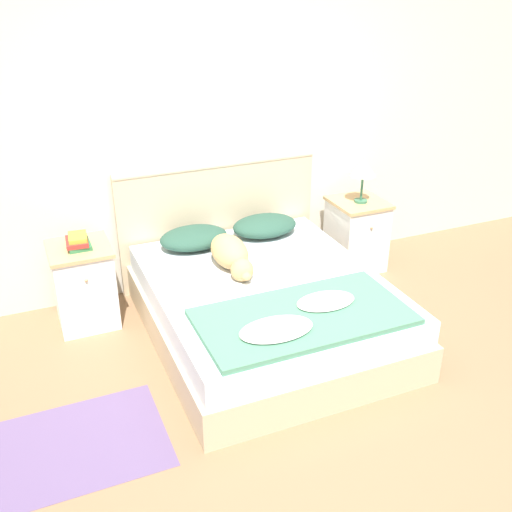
{
  "coord_description": "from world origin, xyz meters",
  "views": [
    {
      "loc": [
        -1.52,
        -2.27,
        2.45
      ],
      "look_at": [
        -0.02,
        1.27,
        0.55
      ],
      "focal_mm": 42.0,
      "sensor_mm": 36.0,
      "label": 1
    }
  ],
  "objects_px": {
    "bed": "(266,308)",
    "nightstand_left": "(84,285)",
    "pillow_right": "(265,226)",
    "dog": "(231,254)",
    "table_lamp": "(363,168)",
    "pillow_left": "(194,238)",
    "nightstand_right": "(356,234)",
    "book_stack": "(78,242)"
  },
  "relations": [
    {
      "from": "pillow_left",
      "to": "dog",
      "type": "xyz_separation_m",
      "value": [
        0.14,
        -0.44,
        0.03
      ]
    },
    {
      "from": "pillow_left",
      "to": "table_lamp",
      "type": "bearing_deg",
      "value": -2.0
    },
    {
      "from": "bed",
      "to": "pillow_right",
      "type": "bearing_deg",
      "value": 67.26
    },
    {
      "from": "table_lamp",
      "to": "dog",
      "type": "bearing_deg",
      "value": -163.74
    },
    {
      "from": "bed",
      "to": "dog",
      "type": "relative_size",
      "value": 2.99
    },
    {
      "from": "bed",
      "to": "pillow_left",
      "type": "xyz_separation_m",
      "value": [
        -0.3,
        0.71,
        0.31
      ]
    },
    {
      "from": "nightstand_left",
      "to": "book_stack",
      "type": "height_order",
      "value": "book_stack"
    },
    {
      "from": "book_stack",
      "to": "nightstand_right",
      "type": "bearing_deg",
      "value": 0.01
    },
    {
      "from": "pillow_right",
      "to": "nightstand_left",
      "type": "bearing_deg",
      "value": -179.16
    },
    {
      "from": "book_stack",
      "to": "table_lamp",
      "type": "xyz_separation_m",
      "value": [
        2.33,
        -0.03,
        0.25
      ]
    },
    {
      "from": "pillow_right",
      "to": "table_lamp",
      "type": "distance_m",
      "value": 0.95
    },
    {
      "from": "pillow_left",
      "to": "bed",
      "type": "bearing_deg",
      "value": -67.26
    },
    {
      "from": "nightstand_left",
      "to": "pillow_left",
      "type": "bearing_deg",
      "value": 1.43
    },
    {
      "from": "dog",
      "to": "book_stack",
      "type": "xyz_separation_m",
      "value": [
        -1.01,
        0.41,
        0.11
      ]
    },
    {
      "from": "bed",
      "to": "table_lamp",
      "type": "height_order",
      "value": "table_lamp"
    },
    {
      "from": "pillow_right",
      "to": "dog",
      "type": "xyz_separation_m",
      "value": [
        -0.46,
        -0.44,
        0.03
      ]
    },
    {
      "from": "bed",
      "to": "pillow_left",
      "type": "bearing_deg",
      "value": 112.74
    },
    {
      "from": "dog",
      "to": "book_stack",
      "type": "height_order",
      "value": "book_stack"
    },
    {
      "from": "pillow_left",
      "to": "nightstand_right",
      "type": "bearing_deg",
      "value": -0.84
    },
    {
      "from": "pillow_right",
      "to": "table_lamp",
      "type": "relative_size",
      "value": 1.4
    },
    {
      "from": "nightstand_left",
      "to": "book_stack",
      "type": "bearing_deg",
      "value": -16.9
    },
    {
      "from": "nightstand_left",
      "to": "table_lamp",
      "type": "height_order",
      "value": "table_lamp"
    },
    {
      "from": "nightstand_right",
      "to": "dog",
      "type": "relative_size",
      "value": 0.97
    },
    {
      "from": "nightstand_right",
      "to": "pillow_right",
      "type": "xyz_separation_m",
      "value": [
        -0.87,
        0.02,
        0.22
      ]
    },
    {
      "from": "bed",
      "to": "nightstand_left",
      "type": "height_order",
      "value": "nightstand_left"
    },
    {
      "from": "nightstand_left",
      "to": "nightstand_right",
      "type": "distance_m",
      "value": 2.33
    },
    {
      "from": "bed",
      "to": "pillow_right",
      "type": "height_order",
      "value": "pillow_right"
    },
    {
      "from": "book_stack",
      "to": "dog",
      "type": "bearing_deg",
      "value": -22.34
    },
    {
      "from": "dog",
      "to": "table_lamp",
      "type": "xyz_separation_m",
      "value": [
        1.32,
        0.39,
        0.36
      ]
    },
    {
      "from": "dog",
      "to": "pillow_right",
      "type": "bearing_deg",
      "value": 43.79
    },
    {
      "from": "bed",
      "to": "dog",
      "type": "bearing_deg",
      "value": 119.15
    },
    {
      "from": "pillow_left",
      "to": "table_lamp",
      "type": "height_order",
      "value": "table_lamp"
    },
    {
      "from": "bed",
      "to": "book_stack",
      "type": "distance_m",
      "value": 1.42
    },
    {
      "from": "book_stack",
      "to": "table_lamp",
      "type": "distance_m",
      "value": 2.34
    },
    {
      "from": "pillow_left",
      "to": "pillow_right",
      "type": "distance_m",
      "value": 0.6
    },
    {
      "from": "pillow_right",
      "to": "bed",
      "type": "bearing_deg",
      "value": -112.74
    },
    {
      "from": "nightstand_right",
      "to": "table_lamp",
      "type": "distance_m",
      "value": 0.6
    },
    {
      "from": "nightstand_left",
      "to": "dog",
      "type": "xyz_separation_m",
      "value": [
        1.01,
        -0.41,
        0.24
      ]
    },
    {
      "from": "nightstand_left",
      "to": "nightstand_right",
      "type": "height_order",
      "value": "same"
    },
    {
      "from": "bed",
      "to": "pillow_left",
      "type": "relative_size",
      "value": 3.57
    },
    {
      "from": "bed",
      "to": "nightstand_left",
      "type": "bearing_deg",
      "value": 149.24
    },
    {
      "from": "nightstand_left",
      "to": "pillow_left",
      "type": "relative_size",
      "value": 1.16
    }
  ]
}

